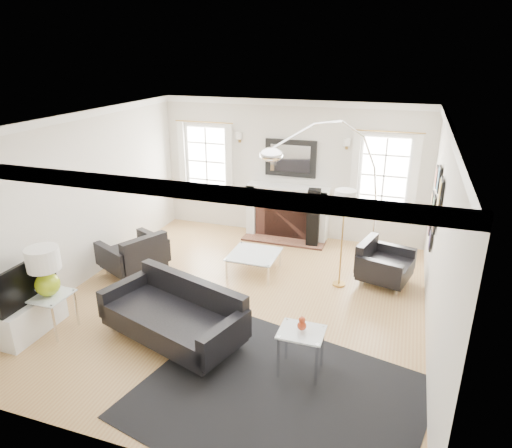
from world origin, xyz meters
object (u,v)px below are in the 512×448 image
(sofa, at_px, (176,315))
(armchair_left, at_px, (135,256))
(fireplace, at_px, (287,213))
(arc_floor_lamp, at_px, (327,189))
(coffee_table, at_px, (254,255))
(gourd_lamp, at_px, (45,269))
(armchair_right, at_px, (382,265))

(sofa, bearing_deg, armchair_left, 137.04)
(fireplace, relative_size, armchair_left, 1.36)
(sofa, relative_size, arc_floor_lamp, 0.79)
(fireplace, relative_size, arc_floor_lamp, 0.62)
(coffee_table, height_order, gourd_lamp, gourd_lamp)
(sofa, xyz_separation_m, armchair_left, (-1.56, 1.45, 0.01))
(fireplace, relative_size, coffee_table, 2.06)
(fireplace, bearing_deg, arc_floor_lamp, -49.55)
(sofa, height_order, armchair_left, armchair_left)
(sofa, xyz_separation_m, arc_floor_lamp, (1.48, 2.80, 1.12))
(fireplace, bearing_deg, sofa, -96.96)
(sofa, bearing_deg, fireplace, 83.04)
(coffee_table, bearing_deg, arc_floor_lamp, 28.38)
(armchair_left, xyz_separation_m, arc_floor_lamp, (3.04, 1.35, 1.11))
(fireplace, bearing_deg, coffee_table, -93.81)
(fireplace, distance_m, sofa, 4.00)
(fireplace, xyz_separation_m, armchair_right, (2.03, -1.44, -0.21))
(armchair_left, bearing_deg, fireplace, 50.94)
(armchair_left, height_order, armchair_right, armchair_left)
(armchair_right, bearing_deg, arc_floor_lamp, 165.65)
(fireplace, relative_size, sofa, 0.78)
(gourd_lamp, bearing_deg, arc_floor_lamp, 44.88)
(armchair_left, distance_m, coffee_table, 2.06)
(fireplace, height_order, gourd_lamp, gourd_lamp)
(sofa, xyz_separation_m, coffee_table, (0.37, 2.19, -0.02))
(fireplace, distance_m, armchair_left, 3.24)
(fireplace, height_order, armchair_left, fireplace)
(fireplace, relative_size, armchair_right, 1.63)
(armchair_right, bearing_deg, armchair_left, -165.16)
(coffee_table, bearing_deg, armchair_left, -158.90)
(sofa, xyz_separation_m, armchair_right, (2.52, 2.53, -0.02))
(sofa, relative_size, coffee_table, 2.63)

